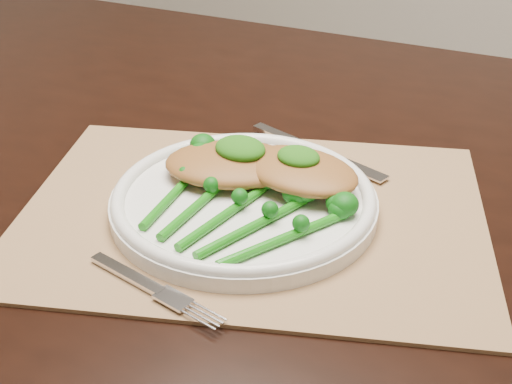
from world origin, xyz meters
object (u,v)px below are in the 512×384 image
Objects in this scene: placemat at (252,214)px; broccolini_bundle at (226,214)px; dinner_plate at (244,200)px; chicken_fillet_left at (232,164)px; dining_table at (260,373)px.

broccolini_bundle reaches higher than placemat.
placemat is at bearing 94.19° from broccolini_bundle.
placemat is 1.72× the size of dinner_plate.
chicken_fillet_left is 0.75× the size of broccolini_bundle.
broccolini_bundle is at bearing -88.35° from chicken_fillet_left.
placemat is at bearing 12.19° from dinner_plate.
placemat is (0.07, -0.13, 0.37)m from dining_table.
dining_table is 12.01× the size of chicken_fillet_left.
dinner_plate is at bearing 106.70° from broccolini_bundle.
dining_table is 6.28× the size of dinner_plate.
dining_table is at bearing 94.29° from placemat.
broccolini_bundle is at bearing -76.58° from dining_table.
dinner_plate is (-0.01, -0.00, 0.01)m from placemat.
dinner_plate is 0.05m from chicken_fillet_left.
broccolini_bundle reaches higher than dinner_plate.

